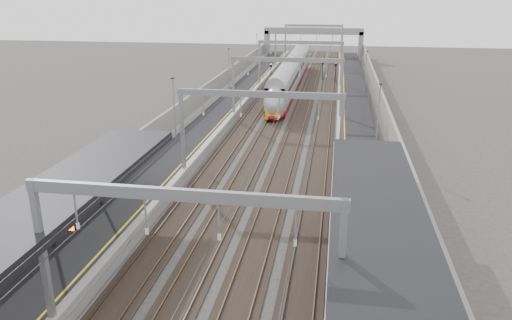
% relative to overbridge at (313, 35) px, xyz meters
% --- Properties ---
extents(platform_left, '(4.00, 120.00, 1.00)m').
position_rel_overbridge_xyz_m(platform_left, '(-8.00, -55.00, -4.81)').
color(platform_left, black).
rests_on(platform_left, ground).
extents(platform_right, '(4.00, 120.00, 1.00)m').
position_rel_overbridge_xyz_m(platform_right, '(8.00, -55.00, -4.81)').
color(platform_right, black).
rests_on(platform_right, ground).
extents(tracks, '(11.40, 140.00, 0.20)m').
position_rel_overbridge_xyz_m(tracks, '(0.00, -55.00, -5.26)').
color(tracks, black).
rests_on(tracks, ground).
extents(overhead_line, '(13.00, 140.00, 6.60)m').
position_rel_overbridge_xyz_m(overhead_line, '(0.00, -48.38, 0.83)').
color(overhead_line, gray).
rests_on(overhead_line, platform_left).
extents(canopy_left, '(4.40, 30.00, 4.24)m').
position_rel_overbridge_xyz_m(canopy_left, '(-8.02, -97.01, -0.22)').
color(canopy_left, black).
rests_on(canopy_left, platform_left).
extents(canopy_right, '(4.40, 30.00, 4.24)m').
position_rel_overbridge_xyz_m(canopy_right, '(8.03, -97.01, -0.22)').
color(canopy_right, black).
rests_on(canopy_right, platform_right).
extents(overbridge, '(22.00, 2.20, 6.90)m').
position_rel_overbridge_xyz_m(overbridge, '(0.00, 0.00, 0.00)').
color(overbridge, slate).
rests_on(overbridge, ground).
extents(wall_left, '(0.30, 120.00, 3.20)m').
position_rel_overbridge_xyz_m(wall_left, '(-11.20, -55.00, -3.71)').
color(wall_left, slate).
rests_on(wall_left, ground).
extents(wall_right, '(0.30, 120.00, 3.20)m').
position_rel_overbridge_xyz_m(wall_right, '(11.20, -55.00, -3.71)').
color(wall_right, slate).
rests_on(wall_right, ground).
extents(train, '(2.53, 46.06, 4.00)m').
position_rel_overbridge_xyz_m(train, '(-1.50, -37.54, -3.34)').
color(train, maroon).
rests_on(train, ground).
extents(signal_green, '(0.32, 0.32, 3.48)m').
position_rel_overbridge_xyz_m(signal_green, '(-5.20, -32.56, -2.89)').
color(signal_green, black).
rests_on(signal_green, ground).
extents(signal_red_near, '(0.32, 0.32, 3.48)m').
position_rel_overbridge_xyz_m(signal_red_near, '(3.20, -27.43, -2.89)').
color(signal_red_near, black).
rests_on(signal_red_near, ground).
extents(signal_red_far, '(0.32, 0.32, 3.48)m').
position_rel_overbridge_xyz_m(signal_red_far, '(5.40, -29.91, -2.89)').
color(signal_red_far, black).
rests_on(signal_red_far, ground).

